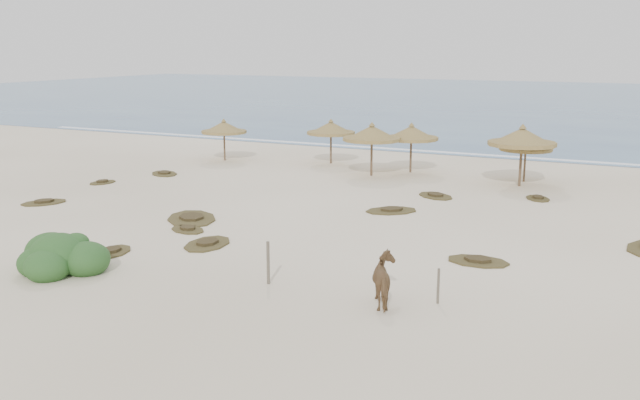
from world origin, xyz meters
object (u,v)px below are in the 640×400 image
Objects in this scene: palapa_1 at (331,129)px; bush at (61,257)px; palapa_0 at (224,128)px; horse at (386,281)px.

bush is at bearing -86.95° from palapa_1.
palapa_0 reaches higher than bush.
horse is 0.52× the size of bush.
palapa_1 is at bearing -91.23° from horse.
horse is at bearing -47.05° from palapa_0.
bush is at bearing -20.82° from horse.
horse is (17.72, -19.04, -1.30)m from palapa_0.
palapa_0 is 2.13× the size of horse.
palapa_1 is 22.56m from bush.
palapa_1 reaches higher than bush.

